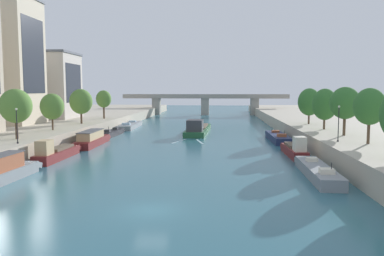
% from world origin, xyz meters
% --- Properties ---
extents(ground_plane, '(400.00, 400.00, 0.00)m').
position_xyz_m(ground_plane, '(0.00, 0.00, 0.00)').
color(ground_plane, '#2D6070').
extents(quay_left, '(36.00, 170.00, 2.57)m').
position_xyz_m(quay_left, '(-35.81, 55.00, 1.29)').
color(quay_left, '#B2A893').
rests_on(quay_left, ground).
extents(quay_right, '(36.00, 170.00, 2.57)m').
position_xyz_m(quay_right, '(35.81, 55.00, 1.29)').
color(quay_right, '#B2A893').
rests_on(quay_right, ground).
extents(barge_midriver, '(4.93, 20.69, 3.24)m').
position_xyz_m(barge_midriver, '(0.66, 52.24, 0.93)').
color(barge_midriver, '#235633').
rests_on(barge_midriver, ground).
extents(wake_behind_barge, '(5.59, 6.02, 0.03)m').
position_xyz_m(wake_behind_barge, '(-0.15, 39.20, 0.01)').
color(wake_behind_barge, '#A0CCD6').
rests_on(wake_behind_barge, ground).
extents(moored_boat_left_downstream, '(2.50, 12.07, 2.76)m').
position_xyz_m(moored_boat_left_downstream, '(-16.09, 7.48, 1.15)').
color(moored_boat_left_downstream, gray).
rests_on(moored_boat_left_downstream, ground).
extents(moored_boat_left_lone, '(2.18, 11.38, 2.94)m').
position_xyz_m(moored_boat_left_lone, '(-15.99, 20.30, 0.89)').
color(moored_boat_left_lone, maroon).
rests_on(moored_boat_left_lone, ground).
extents(moored_boat_left_far, '(2.82, 12.93, 2.47)m').
position_xyz_m(moored_boat_left_far, '(-15.56, 33.25, 1.03)').
color(moored_boat_left_far, maroon).
rests_on(moored_boat_left_far, ground).
extents(moored_boat_left_gap_after, '(2.23, 11.34, 2.13)m').
position_xyz_m(moored_boat_left_gap_after, '(-15.97, 46.74, 0.55)').
color(moored_boat_left_gap_after, black).
rests_on(moored_boat_left_gap_after, ground).
extents(moored_boat_left_midway, '(4.01, 16.87, 2.16)m').
position_xyz_m(moored_boat_left_midway, '(-16.19, 62.98, 0.55)').
color(moored_boat_left_midway, gray).
rests_on(moored_boat_left_midway, ground).
extents(moored_boat_right_lone, '(2.62, 13.64, 2.25)m').
position_xyz_m(moored_boat_right_lone, '(15.29, 12.50, 0.60)').
color(moored_boat_right_lone, gray).
rests_on(moored_boat_right_lone, ground).
extents(moored_boat_right_far, '(2.13, 10.53, 3.04)m').
position_xyz_m(moored_boat_right_far, '(15.36, 25.05, 0.91)').
color(moored_boat_right_far, maroon).
rests_on(moored_boat_right_far, ground).
extents(moored_boat_right_midway, '(2.93, 14.04, 2.31)m').
position_xyz_m(moored_boat_right_midway, '(15.47, 41.01, 0.63)').
color(moored_boat_right_midway, '#1E284C').
rests_on(moored_boat_right_midway, ground).
extents(tree_left_midway, '(4.12, 4.12, 6.58)m').
position_xyz_m(tree_left_midway, '(-21.44, 20.79, 6.90)').
color(tree_left_midway, brown).
rests_on(tree_left_midway, quay_left).
extents(tree_left_end_of_row, '(3.74, 3.74, 5.87)m').
position_xyz_m(tree_left_end_of_row, '(-21.68, 32.35, 6.35)').
color(tree_left_end_of_row, brown).
rests_on(tree_left_end_of_row, quay_left).
extents(tree_left_by_lamp, '(4.31, 4.31, 6.61)m').
position_xyz_m(tree_left_by_lamp, '(-21.33, 44.48, 6.78)').
color(tree_left_by_lamp, brown).
rests_on(tree_left_by_lamp, quay_left).
extents(tree_left_past_mid, '(3.39, 3.39, 6.36)m').
position_xyz_m(tree_left_past_mid, '(-20.82, 57.45, 6.96)').
color(tree_left_past_mid, brown).
rests_on(tree_left_past_mid, quay_left).
extents(tree_right_second, '(3.75, 3.75, 6.68)m').
position_xyz_m(tree_right_second, '(22.91, 19.38, 7.03)').
color(tree_right_second, brown).
rests_on(tree_right_second, quay_right).
extents(tree_right_third, '(4.22, 4.22, 6.88)m').
position_xyz_m(tree_right_third, '(22.77, 27.96, 7.15)').
color(tree_right_third, brown).
rests_on(tree_right_third, quay_right).
extents(tree_right_far, '(4.03, 4.03, 6.66)m').
position_xyz_m(tree_right_far, '(22.29, 36.66, 6.65)').
color(tree_right_far, brown).
rests_on(tree_right_far, quay_right).
extents(tree_right_midway, '(4.23, 4.23, 6.76)m').
position_xyz_m(tree_right_midway, '(22.07, 46.63, 6.74)').
color(tree_right_midway, brown).
rests_on(tree_right_midway, quay_right).
extents(lamppost_left_bank, '(0.28, 0.28, 4.28)m').
position_xyz_m(lamppost_left_bank, '(-19.16, 16.68, 4.93)').
color(lamppost_left_bank, black).
rests_on(lamppost_left_bank, quay_left).
extents(lamppost_right_bank, '(0.28, 0.28, 4.52)m').
position_xyz_m(lamppost_right_bank, '(19.91, 21.15, 5.05)').
color(lamppost_right_bank, black).
rests_on(lamppost_right_bank, quay_right).
extents(building_left_middle, '(13.54, 10.83, 23.67)m').
position_xyz_m(building_left_middle, '(-35.96, 42.60, 14.42)').
color(building_left_middle, beige).
rests_on(building_left_middle, quay_left).
extents(building_left_far_end, '(16.31, 11.66, 14.99)m').
position_xyz_m(building_left_far_end, '(-35.96, 58.63, 10.08)').
color(building_left_far_end, '#BCB2A8').
rests_on(building_left_far_end, quay_left).
extents(bridge_far, '(59.62, 4.40, 7.46)m').
position_xyz_m(bridge_far, '(0.00, 112.56, 4.73)').
color(bridge_far, gray).
rests_on(bridge_far, ground).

